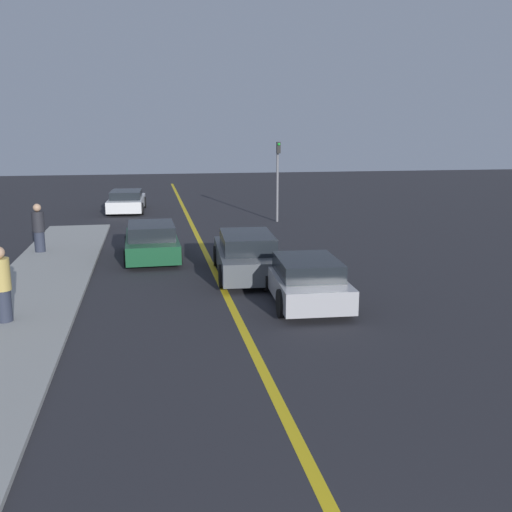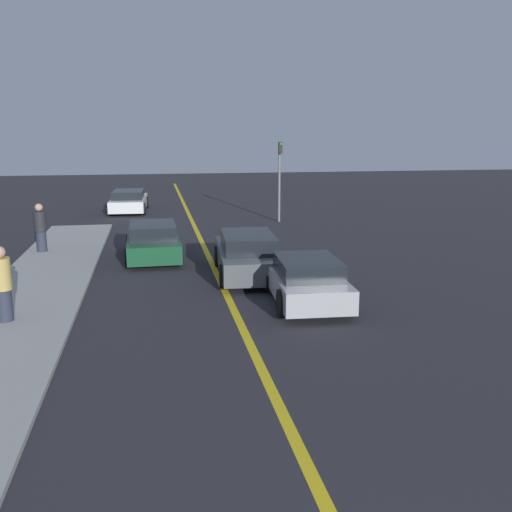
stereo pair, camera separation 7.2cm
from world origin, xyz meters
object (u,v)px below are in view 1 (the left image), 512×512
pedestrian_near_curb (2,285)px  traffic_light (278,173)px  car_near_right_lane (306,280)px  car_far_distant (152,241)px  pedestrian_mid_group (39,228)px  car_ahead_center (246,255)px  car_parked_left_lot (127,201)px

pedestrian_near_curb → traffic_light: (9.69, 14.05, 1.44)m
car_near_right_lane → car_far_distant: bearing=125.4°
car_near_right_lane → pedestrian_mid_group: (-7.97, 7.64, 0.37)m
car_near_right_lane → car_far_distant: car_far_distant is taller
car_ahead_center → pedestrian_mid_group: (-6.92, 4.49, 0.32)m
pedestrian_mid_group → traffic_light: size_ratio=0.45×
car_near_right_lane → pedestrian_mid_group: 11.05m
pedestrian_mid_group → traffic_light: 11.96m
car_ahead_center → car_far_distant: bearing=136.4°
pedestrian_mid_group → pedestrian_near_curb: bearing=-85.8°
car_near_right_lane → car_far_distant: size_ratio=0.92×
car_ahead_center → car_parked_left_lot: 16.18m
car_far_distant → pedestrian_mid_group: pedestrian_mid_group is taller
car_far_distant → car_parked_left_lot: car_far_distant is taller
car_near_right_lane → car_far_distant: 7.38m
pedestrian_mid_group → car_near_right_lane: bearing=-43.8°
pedestrian_near_curb → car_parked_left_lot: bearing=83.6°
car_near_right_lane → car_ahead_center: (-1.05, 3.15, 0.06)m
car_far_distant → pedestrian_mid_group: (-4.04, 1.40, 0.37)m
pedestrian_near_curb → pedestrian_mid_group: 8.13m
pedestrian_near_curb → pedestrian_mid_group: size_ratio=1.00×
car_ahead_center → pedestrian_near_curb: pedestrian_near_curb is taller
car_near_right_lane → car_parked_left_lot: size_ratio=0.81×
car_ahead_center → car_far_distant: 4.23m
pedestrian_near_curb → car_near_right_lane: bearing=3.6°
car_parked_left_lot → car_ahead_center: bearing=-72.6°
traffic_light → car_ahead_center: bearing=-107.9°
car_parked_left_lot → pedestrian_mid_group: size_ratio=2.70×
car_far_distant → pedestrian_near_curb: (-3.44, -6.71, 0.37)m
car_near_right_lane → pedestrian_near_curb: pedestrian_near_curb is taller
car_parked_left_lot → traffic_light: 9.33m
traffic_light → car_far_distant: bearing=-130.4°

